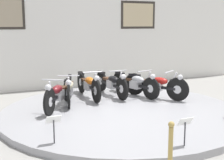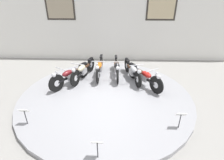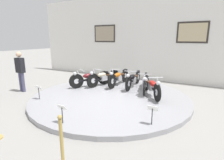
{
  "view_description": "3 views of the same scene",
  "coord_description": "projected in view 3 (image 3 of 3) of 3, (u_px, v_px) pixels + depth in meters",
  "views": [
    {
      "loc": [
        -3.13,
        -6.73,
        2.2
      ],
      "look_at": [
        -0.16,
        0.22,
        0.84
      ],
      "focal_mm": 50.0,
      "sensor_mm": 36.0,
      "label": 1
    },
    {
      "loc": [
        0.4,
        -5.14,
        3.39
      ],
      "look_at": [
        0.21,
        -0.01,
        0.7
      ],
      "focal_mm": 28.0,
      "sensor_mm": 36.0,
      "label": 2
    },
    {
      "loc": [
        3.01,
        -5.6,
        2.24
      ],
      "look_at": [
        -0.03,
        0.18,
        0.69
      ],
      "focal_mm": 28.0,
      "sensor_mm": 36.0,
      "label": 3
    }
  ],
  "objects": [
    {
      "name": "ground_plane",
      "position": [
        110.0,
        99.0,
        6.7
      ],
      "size": [
        60.0,
        60.0,
        0.0
      ],
      "primitive_type": "plane",
      "color": "gray"
    },
    {
      "name": "display_platform",
      "position": [
        110.0,
        97.0,
        6.68
      ],
      "size": [
        5.84,
        5.84,
        0.14
      ],
      "primitive_type": "cylinder",
      "color": "#99999E",
      "rests_on": "ground_plane"
    },
    {
      "name": "back_wall",
      "position": [
        144.0,
        37.0,
        9.48
      ],
      "size": [
        14.0,
        0.22,
        4.6
      ],
      "color": "white",
      "rests_on": "ground_plane"
    },
    {
      "name": "motorcycle_maroon",
      "position": [
        90.0,
        78.0,
        7.79
      ],
      "size": [
        1.13,
        1.7,
        0.79
      ],
      "color": "black",
      "rests_on": "display_platform"
    },
    {
      "name": "motorcycle_cream",
      "position": [
        103.0,
        77.0,
        8.03
      ],
      "size": [
        0.69,
        1.92,
        0.79
      ],
      "color": "black",
      "rests_on": "display_platform"
    },
    {
      "name": "motorcycle_orange",
      "position": [
        119.0,
        77.0,
        7.99
      ],
      "size": [
        0.54,
        2.0,
        0.8
      ],
      "color": "black",
      "rests_on": "display_platform"
    },
    {
      "name": "motorcycle_black",
      "position": [
        133.0,
        79.0,
        7.67
      ],
      "size": [
        0.54,
        1.98,
        0.79
      ],
      "color": "black",
      "rests_on": "display_platform"
    },
    {
      "name": "motorcycle_silver",
      "position": [
        145.0,
        82.0,
        7.14
      ],
      "size": [
        0.65,
        1.92,
        0.79
      ],
      "color": "black",
      "rests_on": "display_platform"
    },
    {
      "name": "motorcycle_red",
      "position": [
        152.0,
        86.0,
        6.53
      ],
      "size": [
        1.12,
        1.71,
        0.8
      ],
      "color": "black",
      "rests_on": "display_platform"
    },
    {
      "name": "info_placard_front_left",
      "position": [
        39.0,
        89.0,
        6.14
      ],
      "size": [
        0.26,
        0.11,
        0.51
      ],
      "color": "#333338",
      "rests_on": "display_platform"
    },
    {
      "name": "info_placard_front_centre",
      "position": [
        62.0,
        110.0,
        4.37
      ],
      "size": [
        0.26,
        0.11,
        0.51
      ],
      "color": "#333338",
      "rests_on": "display_platform"
    },
    {
      "name": "info_placard_front_right",
      "position": [
        152.0,
        111.0,
        4.31
      ],
      "size": [
        0.26,
        0.11,
        0.51
      ],
      "color": "#333338",
      "rests_on": "display_platform"
    },
    {
      "name": "visitor_standing",
      "position": [
        20.0,
        69.0,
        7.39
      ],
      "size": [
        0.36,
        0.23,
        1.72
      ],
      "color": "#4C4C6B",
      "rests_on": "ground_plane"
    },
    {
      "name": "stanchion_post_right_of_entry",
      "position": [
        62.0,
        151.0,
        3.01
      ],
      "size": [
        0.28,
        0.28,
        1.02
      ],
      "color": "tan",
      "rests_on": "ground_plane"
    }
  ]
}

